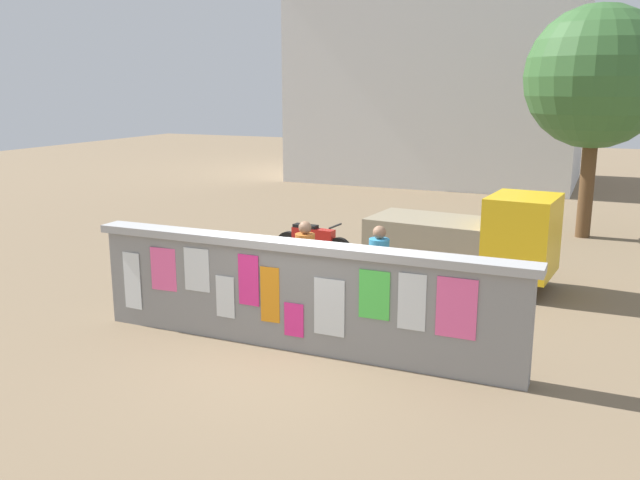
{
  "coord_description": "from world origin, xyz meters",
  "views": [
    {
      "loc": [
        4.05,
        -8.5,
        3.85
      ],
      "look_at": [
        -0.51,
        1.98,
        1.21
      ],
      "focal_mm": 37.49,
      "sensor_mm": 36.0,
      "label": 1
    }
  ],
  "objects": [
    {
      "name": "ground",
      "position": [
        0.0,
        8.0,
        0.0
      ],
      "size": [
        60.0,
        60.0,
        0.0
      ],
      "primitive_type": "plane",
      "color": "#7A664C"
    },
    {
      "name": "poster_wall",
      "position": [
        -0.0,
        -0.0,
        0.85
      ],
      "size": [
        6.88,
        0.42,
        1.65
      ],
      "color": "gray",
      "rests_on": "ground"
    },
    {
      "name": "auto_rickshaw_truck",
      "position": [
        1.66,
        4.42,
        0.9
      ],
      "size": [
        3.73,
        1.83,
        1.85
      ],
      "color": "black",
      "rests_on": "ground"
    },
    {
      "name": "motorcycle",
      "position": [
        -1.95,
        4.84,
        0.46
      ],
      "size": [
        1.9,
        0.56,
        0.87
      ],
      "color": "black",
      "rests_on": "ground"
    },
    {
      "name": "bicycle_near",
      "position": [
        -2.73,
        1.98,
        0.36
      ],
      "size": [
        1.69,
        0.47,
        0.95
      ],
      "color": "black",
      "rests_on": "ground"
    },
    {
      "name": "person_walking",
      "position": [
        -0.59,
        1.54,
        0.99
      ],
      "size": [
        0.43,
        0.43,
        1.62
      ],
      "color": "#3F994C",
      "rests_on": "ground"
    },
    {
      "name": "person_bystander",
      "position": [
        0.69,
        1.69,
        0.99
      ],
      "size": [
        0.47,
        0.47,
        1.62
      ],
      "color": "purple",
      "rests_on": "ground"
    },
    {
      "name": "tree_roadside",
      "position": [
        3.56,
        9.87,
        4.05
      ],
      "size": [
        3.54,
        3.54,
        5.84
      ],
      "color": "brown",
      "rests_on": "ground"
    },
    {
      "name": "building_background",
      "position": [
        -2.71,
        19.5,
        4.06
      ],
      "size": [
        11.46,
        7.22,
        8.08
      ],
      "color": "silver",
      "rests_on": "ground"
    }
  ]
}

